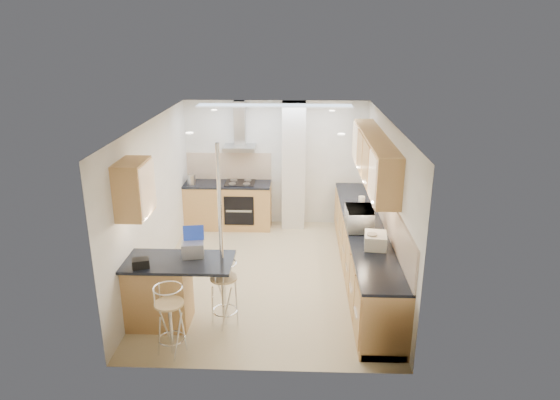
{
  "coord_description": "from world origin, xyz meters",
  "views": [
    {
      "loc": [
        0.45,
        -7.26,
        3.77
      ],
      "look_at": [
        0.16,
        0.2,
        1.23
      ],
      "focal_mm": 32.0,
      "sensor_mm": 36.0,
      "label": 1
    }
  ],
  "objects_px": {
    "bar_stool_end": "(224,294)",
    "bread_bin": "(375,241)",
    "bar_stool_near": "(170,320)",
    "microwave": "(359,219)",
    "laptop": "(193,250)"
  },
  "relations": [
    {
      "from": "microwave",
      "to": "bread_bin",
      "type": "xyz_separation_m",
      "value": [
        0.15,
        -0.68,
        -0.06
      ]
    },
    {
      "from": "bread_bin",
      "to": "microwave",
      "type": "bearing_deg",
      "value": 108.98
    },
    {
      "from": "laptop",
      "to": "bar_stool_near",
      "type": "bearing_deg",
      "value": -110.77
    },
    {
      "from": "microwave",
      "to": "bar_stool_end",
      "type": "xyz_separation_m",
      "value": [
        -1.9,
        -1.24,
        -0.62
      ]
    },
    {
      "from": "bar_stool_end",
      "to": "bread_bin",
      "type": "height_order",
      "value": "bread_bin"
    },
    {
      "from": "microwave",
      "to": "laptop",
      "type": "xyz_separation_m",
      "value": [
        -2.31,
        -1.12,
        -0.04
      ]
    },
    {
      "from": "bar_stool_near",
      "to": "bar_stool_end",
      "type": "bearing_deg",
      "value": 52.08
    },
    {
      "from": "bar_stool_near",
      "to": "bar_stool_end",
      "type": "relative_size",
      "value": 0.99
    },
    {
      "from": "microwave",
      "to": "bar_stool_near",
      "type": "relative_size",
      "value": 0.63
    },
    {
      "from": "laptop",
      "to": "bread_bin",
      "type": "height_order",
      "value": "laptop"
    },
    {
      "from": "laptop",
      "to": "bar_stool_near",
      "type": "xyz_separation_m",
      "value": [
        -0.15,
        -0.79,
        -0.58
      ]
    },
    {
      "from": "laptop",
      "to": "bar_stool_near",
      "type": "height_order",
      "value": "laptop"
    },
    {
      "from": "laptop",
      "to": "bar_stool_end",
      "type": "height_order",
      "value": "laptop"
    },
    {
      "from": "laptop",
      "to": "bread_bin",
      "type": "bearing_deg",
      "value": -0.18
    },
    {
      "from": "microwave",
      "to": "bar_stool_near",
      "type": "distance_m",
      "value": 3.17
    }
  ]
}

